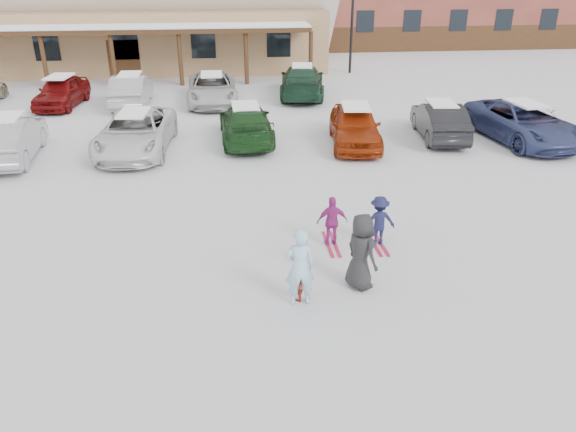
{
  "coord_description": "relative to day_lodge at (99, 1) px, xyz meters",
  "views": [
    {
      "loc": [
        -0.93,
        -11.04,
        6.68
      ],
      "look_at": [
        0.3,
        1.0,
        1.0
      ],
      "focal_mm": 35.0,
      "sensor_mm": 36.0,
      "label": 1
    }
  ],
  "objects": [
    {
      "name": "skis_child_navy",
      "position": [
        11.6,
        -26.71,
        -3.93
      ],
      "size": [
        0.25,
        1.41,
        0.03
      ],
      "primitive_type": "cube",
      "rotation": [
        0.0,
        0.0,
        3.18
      ],
      "color": "#AF193D",
      "rests_on": "ground"
    },
    {
      "name": "parked_car_3",
      "position": [
        8.6,
        -17.74,
        -3.25
      ],
      "size": [
        2.15,
        4.88,
        1.4
      ],
      "primitive_type": "imported",
      "rotation": [
        0.0,
        0.0,
        3.18
      ],
      "color": "#183F18",
      "rests_on": "ground"
    },
    {
      "name": "parked_car_11",
      "position": [
        11.71,
        -10.45,
        -3.17
      ],
      "size": [
        2.84,
        5.58,
        1.55
      ],
      "primitive_type": "imported",
      "rotation": [
        0.0,
        0.0,
        3.01
      ],
      "color": "#193B27",
      "rests_on": "ground"
    },
    {
      "name": "parked_car_6",
      "position": [
        19.27,
        -18.83,
        -3.19
      ],
      "size": [
        3.24,
        5.7,
        1.5
      ],
      "primitive_type": "imported",
      "rotation": [
        0.0,
        0.0,
        0.14
      ],
      "color": "navy",
      "rests_on": "ground"
    },
    {
      "name": "child_magenta",
      "position": [
        10.44,
        -26.64,
        -3.29
      ],
      "size": [
        0.77,
        0.33,
        1.3
      ],
      "primitive_type": "imported",
      "rotation": [
        0.0,
        0.0,
        3.15
      ],
      "color": "#A1257E",
      "rests_on": "ground"
    },
    {
      "name": "adult_skier",
      "position": [
        9.31,
        -29.16,
        -3.08
      ],
      "size": [
        0.65,
        0.45,
        1.73
      ],
      "primitive_type": "imported",
      "rotation": [
        0.0,
        0.0,
        3.19
      ],
      "color": "#A2D2E8",
      "rests_on": "ground"
    },
    {
      "name": "parked_car_4",
      "position": [
        12.7,
        -18.67,
        -3.19
      ],
      "size": [
        2.26,
        4.61,
        1.51
      ],
      "primitive_type": "imported",
      "rotation": [
        0.0,
        0.0,
        -0.11
      ],
      "color": "#962B0A",
      "rests_on": "ground"
    },
    {
      "name": "ground",
      "position": [
        9.0,
        -27.96,
        -3.94
      ],
      "size": [
        160.0,
        160.0,
        0.0
      ],
      "primitive_type": "plane",
      "color": "silver",
      "rests_on": "ground"
    },
    {
      "name": "child_navy",
      "position": [
        11.6,
        -26.71,
        -3.3
      ],
      "size": [
        0.85,
        0.51,
        1.29
      ],
      "primitive_type": "imported",
      "rotation": [
        0.0,
        0.0,
        3.18
      ],
      "color": "#16173C",
      "rests_on": "ground"
    },
    {
      "name": "day_lodge",
      "position": [
        0.0,
        0.0,
        0.0
      ],
      "size": [
        29.12,
        12.5,
        10.38
      ],
      "color": "tan",
      "rests_on": "ground"
    },
    {
      "name": "skis_child_magenta",
      "position": [
        10.44,
        -26.64,
        -3.93
      ],
      "size": [
        0.22,
        1.4,
        0.03
      ],
      "primitive_type": "cube",
      "rotation": [
        0.0,
        0.0,
        3.15
      ],
      "color": "#AF193D",
      "rests_on": "ground"
    },
    {
      "name": "parked_car_8",
      "position": [
        0.04,
        -11.35,
        -3.23
      ],
      "size": [
        2.13,
        4.34,
        1.42
      ],
      "primitive_type": "imported",
      "rotation": [
        0.0,
        0.0,
        -0.11
      ],
      "color": "maroon",
      "rests_on": "ground"
    },
    {
      "name": "parked_car_9",
      "position": [
        3.32,
        -11.48,
        -3.2
      ],
      "size": [
        1.64,
        4.53,
        1.49
      ],
      "primitive_type": "imported",
      "rotation": [
        0.0,
        0.0,
        3.16
      ],
      "color": "#9E9EA2",
      "rests_on": "ground"
    },
    {
      "name": "parked_car_10",
      "position": [
        7.17,
        -11.43,
        -3.24
      ],
      "size": [
        2.48,
        5.14,
        1.41
      ],
      "primitive_type": "imported",
      "rotation": [
        0.0,
        0.0,
        0.03
      ],
      "color": "silver",
      "rests_on": "ground"
    },
    {
      "name": "parked_car_1",
      "position": [
        0.24,
        -19.07,
        -3.17
      ],
      "size": [
        2.04,
        4.8,
        1.54
      ],
      "primitive_type": "imported",
      "rotation": [
        0.0,
        0.0,
        3.23
      ],
      "color": "#98989C",
      "rests_on": "ground"
    },
    {
      "name": "parked_car_5",
      "position": [
        16.21,
        -18.13,
        -3.24
      ],
      "size": [
        1.93,
        4.39,
        1.4
      ],
      "primitive_type": "imported",
      "rotation": [
        0.0,
        0.0,
        3.04
      ],
      "color": "black",
      "rests_on": "ground"
    },
    {
      "name": "parked_car_2",
      "position": [
        4.53,
        -18.61,
        -3.21
      ],
      "size": [
        2.71,
        5.41,
        1.47
      ],
      "primitive_type": "imported",
      "rotation": [
        0.0,
        0.0,
        -0.05
      ],
      "color": "silver",
      "rests_on": "ground"
    },
    {
      "name": "lamp_post",
      "position": [
        15.41,
        -4.54,
        -0.34
      ],
      "size": [
        0.5,
        0.25,
        6.39
      ],
      "color": "black",
      "rests_on": "ground"
    },
    {
      "name": "toddler_red",
      "position": [
        9.35,
        -29.03,
        -3.51
      ],
      "size": [
        0.47,
        0.39,
        0.87
      ],
      "primitive_type": "imported",
      "rotation": [
        0.0,
        0.0,
        3.31
      ],
      "color": "#BA3E2D",
      "rests_on": "ground"
    },
    {
      "name": "bystander_dark",
      "position": [
        10.71,
        -28.64,
        -3.07
      ],
      "size": [
        0.89,
        1.01,
        1.74
      ],
      "primitive_type": "imported",
      "rotation": [
        0.0,
        0.0,
        2.06
      ],
      "color": "#242325",
      "rests_on": "ground"
    }
  ]
}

